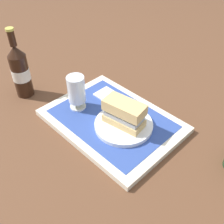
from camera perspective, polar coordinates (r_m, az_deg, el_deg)
The scene contains 8 objects.
ground_plane at distance 0.92m, azimuth 0.00°, elevation -2.36°, with size 3.00×3.00×0.00m, color brown.
tray at distance 0.92m, azimuth 0.00°, elevation -1.90°, with size 0.44×0.32×0.02m, color beige.
placemat at distance 0.91m, azimuth 0.00°, elevation -1.41°, with size 0.38×0.27×0.00m, color #2D4793.
plate at distance 0.88m, azimuth 2.53°, elevation -2.67°, with size 0.19×0.19×0.01m, color white.
sandwich at distance 0.84m, azimuth 2.44°, elevation -0.11°, with size 0.14×0.08×0.08m.
beer_glass at distance 0.92m, azimuth -7.54°, elevation 4.49°, with size 0.06×0.06×0.12m.
napkin_folded at distance 1.00m, azimuth -0.84°, elevation 3.49°, with size 0.09×0.07×0.01m, color white.
beer_bottle at distance 1.05m, azimuth -18.84°, elevation 8.27°, with size 0.07×0.07×0.27m.
Camera 1 is at (-0.48, 0.47, 0.63)m, focal length 43.26 mm.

